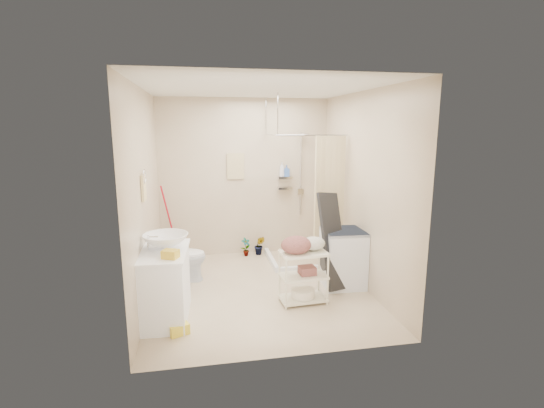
# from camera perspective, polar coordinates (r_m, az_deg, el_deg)

# --- Properties ---
(floor) EXTENTS (3.20, 3.20, 0.00)m
(floor) POSITION_cam_1_polar(r_m,az_deg,el_deg) (5.39, -1.79, -12.26)
(floor) COLOR beige
(floor) RESTS_ON ground
(ceiling) EXTENTS (2.80, 3.20, 0.04)m
(ceiling) POSITION_cam_1_polar(r_m,az_deg,el_deg) (4.97, -1.98, 16.44)
(ceiling) COLOR silver
(ceiling) RESTS_ON ground
(wall_back) EXTENTS (2.80, 0.04, 2.60)m
(wall_back) POSITION_cam_1_polar(r_m,az_deg,el_deg) (6.59, -3.98, 3.79)
(wall_back) COLOR beige
(wall_back) RESTS_ON ground
(wall_front) EXTENTS (2.80, 0.04, 2.60)m
(wall_front) POSITION_cam_1_polar(r_m,az_deg,el_deg) (3.48, 2.10, -2.87)
(wall_front) COLOR beige
(wall_front) RESTS_ON ground
(wall_left) EXTENTS (0.04, 3.20, 2.60)m
(wall_left) POSITION_cam_1_polar(r_m,az_deg,el_deg) (5.01, -17.93, 0.93)
(wall_left) COLOR beige
(wall_left) RESTS_ON ground
(wall_right) EXTENTS (0.04, 3.20, 2.60)m
(wall_right) POSITION_cam_1_polar(r_m,az_deg,el_deg) (5.41, 12.96, 1.91)
(wall_right) COLOR beige
(wall_right) RESTS_ON ground
(vanity) EXTENTS (0.56, 0.94, 0.80)m
(vanity) POSITION_cam_1_polar(r_m,az_deg,el_deg) (4.66, -15.19, -11.22)
(vanity) COLOR white
(vanity) RESTS_ON ground
(sink) EXTENTS (0.58, 0.58, 0.17)m
(sink) POSITION_cam_1_polar(r_m,az_deg,el_deg) (4.56, -15.13, -5.25)
(sink) COLOR white
(sink) RESTS_ON vanity
(counter_basket) EXTENTS (0.20, 0.18, 0.09)m
(counter_basket) POSITION_cam_1_polar(r_m,az_deg,el_deg) (4.24, -14.49, -7.04)
(counter_basket) COLOR gold
(counter_basket) RESTS_ON vanity
(floor_basket) EXTENTS (0.35, 0.32, 0.16)m
(floor_basket) POSITION_cam_1_polar(r_m,az_deg,el_deg) (4.44, -13.41, -16.89)
(floor_basket) COLOR yellow
(floor_basket) RESTS_ON ground
(toilet) EXTENTS (0.72, 0.45, 0.70)m
(toilet) POSITION_cam_1_polar(r_m,az_deg,el_deg) (5.72, -13.08, -7.39)
(toilet) COLOR white
(toilet) RESTS_ON ground
(mop) EXTENTS (0.13, 0.13, 1.22)m
(mop) POSITION_cam_1_polar(r_m,az_deg,el_deg) (6.62, -14.88, -2.60)
(mop) COLOR #B6091C
(mop) RESTS_ON ground
(potted_plant_a) EXTENTS (0.20, 0.18, 0.31)m
(potted_plant_a) POSITION_cam_1_polar(r_m,az_deg,el_deg) (6.65, -3.81, -6.22)
(potted_plant_a) COLOR brown
(potted_plant_a) RESTS_ON ground
(potted_plant_b) EXTENTS (0.20, 0.18, 0.32)m
(potted_plant_b) POSITION_cam_1_polar(r_m,az_deg,el_deg) (6.72, -1.81, -6.00)
(potted_plant_b) COLOR #974E27
(potted_plant_b) RESTS_ON ground
(hanging_towel) EXTENTS (0.28, 0.03, 0.42)m
(hanging_towel) POSITION_cam_1_polar(r_m,az_deg,el_deg) (6.53, -5.30, 5.47)
(hanging_towel) COLOR beige
(hanging_towel) RESTS_ON wall_back
(towel_ring) EXTENTS (0.04, 0.22, 0.34)m
(towel_ring) POSITION_cam_1_polar(r_m,az_deg,el_deg) (4.78, -18.11, 2.52)
(towel_ring) COLOR #EED48E
(towel_ring) RESTS_ON wall_left
(tp_holder) EXTENTS (0.08, 0.12, 0.14)m
(tp_holder) POSITION_cam_1_polar(r_m,az_deg,el_deg) (5.18, -17.03, -5.28)
(tp_holder) COLOR white
(tp_holder) RESTS_ON wall_left
(shower) EXTENTS (1.10, 1.10, 2.10)m
(shower) POSITION_cam_1_polar(r_m,az_deg,el_deg) (6.25, 4.41, 1.06)
(shower) COLOR silver
(shower) RESTS_ON ground
(shampoo_bottle_a) EXTENTS (0.09, 0.09, 0.24)m
(shampoo_bottle_a) POSITION_cam_1_polar(r_m,az_deg,el_deg) (6.58, 1.45, 5.03)
(shampoo_bottle_a) COLOR silver
(shampoo_bottle_a) RESTS_ON shower
(shampoo_bottle_b) EXTENTS (0.09, 0.09, 0.19)m
(shampoo_bottle_b) POSITION_cam_1_polar(r_m,az_deg,el_deg) (6.60, 2.13, 4.83)
(shampoo_bottle_b) COLOR #3960AD
(shampoo_bottle_b) RESTS_ON shower
(washing_machine) EXTENTS (0.55, 0.57, 0.78)m
(washing_machine) POSITION_cam_1_polar(r_m,az_deg,el_deg) (5.49, 10.22, -7.67)
(washing_machine) COLOR silver
(washing_machine) RESTS_ON ground
(laundry_rack) EXTENTS (0.59, 0.37, 0.78)m
(laundry_rack) POSITION_cam_1_polar(r_m,az_deg,el_deg) (4.91, 4.56, -9.81)
(laundry_rack) COLOR silver
(laundry_rack) RESTS_ON ground
(ironing_board) EXTENTS (0.38, 0.29, 1.34)m
(ironing_board) POSITION_cam_1_polar(r_m,az_deg,el_deg) (5.25, 8.82, -5.27)
(ironing_board) COLOR black
(ironing_board) RESTS_ON ground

